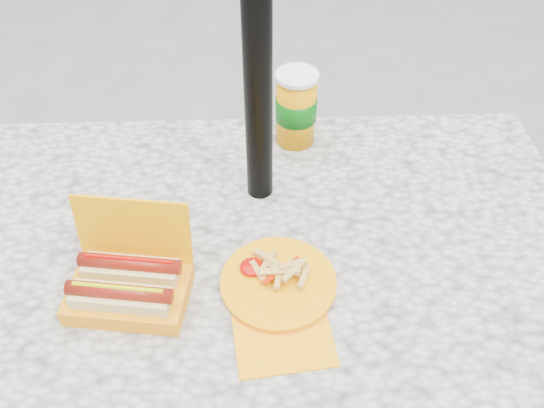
{
  "coord_description": "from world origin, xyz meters",
  "views": [
    {
      "loc": [
        -0.01,
        -0.68,
        1.54
      ],
      "look_at": [
        0.02,
        0.07,
        0.8
      ],
      "focal_mm": 38.0,
      "sensor_mm": 36.0,
      "label": 1
    }
  ],
  "objects_px": {
    "hotdog_box": "(128,284)",
    "fries_plate": "(278,284)",
    "soda_cup": "(296,108)",
    "umbrella_pole": "(257,28)"
  },
  "relations": [
    {
      "from": "hotdog_box",
      "to": "fries_plate",
      "type": "bearing_deg",
      "value": 10.64
    },
    {
      "from": "umbrella_pole",
      "to": "hotdog_box",
      "type": "relative_size",
      "value": 10.42
    },
    {
      "from": "fries_plate",
      "to": "soda_cup",
      "type": "height_order",
      "value": "soda_cup"
    },
    {
      "from": "umbrella_pole",
      "to": "fries_plate",
      "type": "relative_size",
      "value": 8.01
    },
    {
      "from": "hotdog_box",
      "to": "soda_cup",
      "type": "xyz_separation_m",
      "value": [
        0.3,
        0.41,
        0.05
      ]
    },
    {
      "from": "umbrella_pole",
      "to": "hotdog_box",
      "type": "bearing_deg",
      "value": -131.04
    },
    {
      "from": "soda_cup",
      "to": "umbrella_pole",
      "type": "bearing_deg",
      "value": -116.57
    },
    {
      "from": "umbrella_pole",
      "to": "soda_cup",
      "type": "distance_m",
      "value": 0.32
    },
    {
      "from": "fries_plate",
      "to": "soda_cup",
      "type": "xyz_separation_m",
      "value": [
        0.05,
        0.4,
        0.07
      ]
    },
    {
      "from": "fries_plate",
      "to": "soda_cup",
      "type": "bearing_deg",
      "value": 82.26
    }
  ]
}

